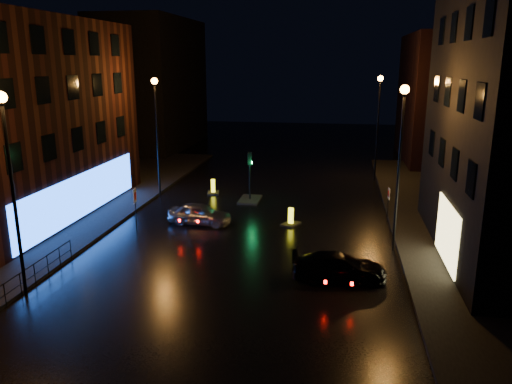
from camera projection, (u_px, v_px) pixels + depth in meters
ground at (220, 288)px, 21.44m from camera, size 120.00×120.00×0.00m
pavement_left at (33, 216)px, 31.29m from camera, size 12.00×44.00×0.15m
pavement_right at (508, 241)px, 26.80m from camera, size 12.00×44.00×0.15m
building_far_left at (153, 84)px, 55.61m from camera, size 8.00×16.00×14.00m
building_far_right at (448, 98)px, 48.03m from camera, size 8.00×14.00×12.00m
street_lamp_lnear at (10, 165)px, 19.37m from camera, size 0.44×0.44×8.37m
street_lamp_lfar at (156, 119)px, 34.63m from camera, size 0.44×0.44×8.37m
street_lamp_rnear at (401, 143)px, 24.50m from camera, size 0.44×0.44×8.37m
street_lamp_rfar at (378, 112)px, 39.76m from camera, size 0.44×0.44×8.37m
traffic_signal at (250, 194)px, 34.86m from camera, size 1.40×2.40×3.45m
guard_railing at (34, 269)px, 21.58m from camera, size 0.05×6.04×1.00m
silver_hatchback at (200, 214)px, 29.76m from camera, size 3.84×1.75×1.28m
dark_sedan at (339, 267)px, 22.15m from camera, size 4.39×2.21×1.22m
bollard_near at (291, 221)px, 29.72m from camera, size 1.22×1.42×1.04m
bollard_far at (213, 190)px, 36.77m from camera, size 1.05×1.36×1.07m
road_sign_left at (135, 199)px, 28.28m from camera, size 0.17×0.60×2.49m
road_sign_right at (389, 196)px, 30.11m from camera, size 0.09×0.50×2.07m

